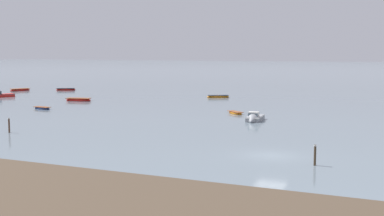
{
  "coord_description": "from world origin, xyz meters",
  "views": [
    {
      "loc": [
        11.23,
        -40.89,
        8.56
      ],
      "look_at": [
        -19.57,
        27.67,
        0.29
      ],
      "focal_mm": 48.33,
      "sensor_mm": 36.0,
      "label": 1
    }
  ],
  "objects_px": {
    "rowboat_moored_3": "(42,108)",
    "rowboat_moored_7": "(218,97)",
    "rowboat_moored_2": "(66,90)",
    "motorboat_moored_2": "(254,119)",
    "rowboat_moored_0": "(78,100)",
    "rowboat_moored_4": "(235,113)",
    "rowboat_moored_5": "(20,90)",
    "mooring_post_right": "(315,156)",
    "mooring_post_left": "(9,126)"
  },
  "relations": [
    {
      "from": "rowboat_moored_0",
      "to": "mooring_post_right",
      "type": "relative_size",
      "value": 2.72
    },
    {
      "from": "rowboat_moored_5",
      "to": "rowboat_moored_4",
      "type": "bearing_deg",
      "value": -85.88
    },
    {
      "from": "motorboat_moored_2",
      "to": "rowboat_moored_7",
      "type": "height_order",
      "value": "motorboat_moored_2"
    },
    {
      "from": "rowboat_moored_4",
      "to": "motorboat_moored_2",
      "type": "distance_m",
      "value": 7.68
    },
    {
      "from": "rowboat_moored_5",
      "to": "mooring_post_left",
      "type": "distance_m",
      "value": 61.01
    },
    {
      "from": "rowboat_moored_3",
      "to": "rowboat_moored_7",
      "type": "relative_size",
      "value": 0.74
    },
    {
      "from": "rowboat_moored_0",
      "to": "motorboat_moored_2",
      "type": "relative_size",
      "value": 0.99
    },
    {
      "from": "rowboat_moored_4",
      "to": "motorboat_moored_2",
      "type": "bearing_deg",
      "value": 165.99
    },
    {
      "from": "rowboat_moored_5",
      "to": "rowboat_moored_2",
      "type": "bearing_deg",
      "value": -35.48
    },
    {
      "from": "rowboat_moored_3",
      "to": "motorboat_moored_2",
      "type": "distance_m",
      "value": 32.84
    },
    {
      "from": "rowboat_moored_0",
      "to": "rowboat_moored_4",
      "type": "relative_size",
      "value": 1.6
    },
    {
      "from": "rowboat_moored_2",
      "to": "rowboat_moored_5",
      "type": "xyz_separation_m",
      "value": [
        -8.4,
        -5.0,
        0.01
      ]
    },
    {
      "from": "rowboat_moored_2",
      "to": "mooring_post_right",
      "type": "height_order",
      "value": "mooring_post_right"
    },
    {
      "from": "rowboat_moored_0",
      "to": "motorboat_moored_2",
      "type": "bearing_deg",
      "value": -31.23
    },
    {
      "from": "rowboat_moored_0",
      "to": "rowboat_moored_5",
      "type": "relative_size",
      "value": 1.02
    },
    {
      "from": "rowboat_moored_0",
      "to": "rowboat_moored_5",
      "type": "height_order",
      "value": "rowboat_moored_0"
    },
    {
      "from": "rowboat_moored_0",
      "to": "rowboat_moored_4",
      "type": "distance_m",
      "value": 31.69
    },
    {
      "from": "rowboat_moored_2",
      "to": "rowboat_moored_5",
      "type": "relative_size",
      "value": 0.94
    },
    {
      "from": "mooring_post_left",
      "to": "rowboat_moored_3",
      "type": "bearing_deg",
      "value": 121.81
    },
    {
      "from": "rowboat_moored_2",
      "to": "rowboat_moored_3",
      "type": "height_order",
      "value": "rowboat_moored_2"
    },
    {
      "from": "rowboat_moored_7",
      "to": "rowboat_moored_4",
      "type": "bearing_deg",
      "value": 86.62
    },
    {
      "from": "motorboat_moored_2",
      "to": "rowboat_moored_5",
      "type": "bearing_deg",
      "value": -118.91
    },
    {
      "from": "mooring_post_left",
      "to": "mooring_post_right",
      "type": "bearing_deg",
      "value": -4.72
    },
    {
      "from": "rowboat_moored_0",
      "to": "rowboat_moored_4",
      "type": "bearing_deg",
      "value": -23.48
    },
    {
      "from": "rowboat_moored_3",
      "to": "rowboat_moored_5",
      "type": "xyz_separation_m",
      "value": [
        -28.52,
        26.43,
        0.06
      ]
    },
    {
      "from": "rowboat_moored_7",
      "to": "motorboat_moored_2",
      "type": "bearing_deg",
      "value": 88.94
    },
    {
      "from": "motorboat_moored_2",
      "to": "rowboat_moored_3",
      "type": "bearing_deg",
      "value": -95.58
    },
    {
      "from": "rowboat_moored_3",
      "to": "mooring_post_left",
      "type": "relative_size",
      "value": 1.85
    },
    {
      "from": "mooring_post_left",
      "to": "rowboat_moored_7",
      "type": "bearing_deg",
      "value": 84.09
    },
    {
      "from": "rowboat_moored_0",
      "to": "rowboat_moored_5",
      "type": "xyz_separation_m",
      "value": [
        -25.75,
        13.84,
        -0.01
      ]
    },
    {
      "from": "rowboat_moored_3",
      "to": "mooring_post_left",
      "type": "distance_m",
      "value": 22.64
    },
    {
      "from": "mooring_post_right",
      "to": "rowboat_moored_3",
      "type": "bearing_deg",
      "value": 153.77
    },
    {
      "from": "rowboat_moored_4",
      "to": "motorboat_moored_2",
      "type": "xyz_separation_m",
      "value": [
        4.59,
        -6.15,
        0.14
      ]
    },
    {
      "from": "rowboat_moored_5",
      "to": "mooring_post_right",
      "type": "xyz_separation_m",
      "value": [
        73.0,
        -48.35,
        0.56
      ]
    },
    {
      "from": "rowboat_moored_4",
      "to": "rowboat_moored_7",
      "type": "xyz_separation_m",
      "value": [
        -11.36,
        22.54,
        0.05
      ]
    },
    {
      "from": "rowboat_moored_3",
      "to": "rowboat_moored_7",
      "type": "distance_m",
      "value": 33.31
    },
    {
      "from": "rowboat_moored_3",
      "to": "rowboat_moored_4",
      "type": "distance_m",
      "value": 28.92
    },
    {
      "from": "mooring_post_left",
      "to": "mooring_post_right",
      "type": "height_order",
      "value": "mooring_post_right"
    },
    {
      "from": "mooring_post_left",
      "to": "rowboat_moored_2",
      "type": "bearing_deg",
      "value": 122.32
    },
    {
      "from": "rowboat_moored_5",
      "to": "mooring_post_left",
      "type": "xyz_separation_m",
      "value": [
        40.45,
        -45.66,
        0.56
      ]
    },
    {
      "from": "mooring_post_left",
      "to": "mooring_post_right",
      "type": "xyz_separation_m",
      "value": [
        32.54,
        -2.68,
        0.01
      ]
    },
    {
      "from": "rowboat_moored_2",
      "to": "rowboat_moored_7",
      "type": "distance_m",
      "value": 37.11
    },
    {
      "from": "rowboat_moored_2",
      "to": "rowboat_moored_5",
      "type": "bearing_deg",
      "value": -178.23
    },
    {
      "from": "rowboat_moored_3",
      "to": "rowboat_moored_0",
      "type": "bearing_deg",
      "value": 111.55
    },
    {
      "from": "rowboat_moored_2",
      "to": "motorboat_moored_2",
      "type": "relative_size",
      "value": 0.91
    },
    {
      "from": "motorboat_moored_2",
      "to": "mooring_post_right",
      "type": "bearing_deg",
      "value": 22.32
    },
    {
      "from": "rowboat_moored_2",
      "to": "rowboat_moored_7",
      "type": "relative_size",
      "value": 1.01
    },
    {
      "from": "rowboat_moored_5",
      "to": "mooring_post_left",
      "type": "bearing_deg",
      "value": -114.71
    },
    {
      "from": "rowboat_moored_2",
      "to": "rowboat_moored_3",
      "type": "distance_m",
      "value": 37.33
    },
    {
      "from": "motorboat_moored_2",
      "to": "mooring_post_right",
      "type": "relative_size",
      "value": 2.74
    }
  ]
}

